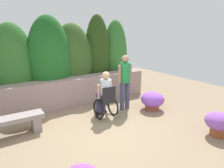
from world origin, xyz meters
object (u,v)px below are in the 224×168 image
(stone_bench, at_px, (5,125))
(flower_pot_terracotta_by_wall, at_px, (152,100))
(flower_pot_red_accent, at_px, (219,123))
(person_standing_companion, at_px, (125,79))
(person_in_wheelchair, at_px, (105,96))

(stone_bench, relative_size, flower_pot_terracotta_by_wall, 2.32)
(flower_pot_red_accent, bearing_deg, person_standing_companion, 108.40)
(stone_bench, xyz_separation_m, flower_pot_red_accent, (4.16, -2.59, 0.01))
(flower_pot_red_accent, bearing_deg, stone_bench, 148.12)
(flower_pot_terracotta_by_wall, relative_size, flower_pot_red_accent, 1.18)
(person_in_wheelchair, height_order, flower_pot_red_accent, person_in_wheelchair)
(person_in_wheelchair, relative_size, flower_pot_terracotta_by_wall, 1.83)
(person_standing_companion, relative_size, flower_pot_terracotta_by_wall, 2.33)
(person_standing_companion, distance_m, flower_pot_terracotta_by_wall, 1.10)
(stone_bench, xyz_separation_m, flower_pot_terracotta_by_wall, (4.02, -0.57, -0.02))
(stone_bench, distance_m, flower_pot_red_accent, 4.90)
(stone_bench, bearing_deg, flower_pot_terracotta_by_wall, -12.65)
(flower_pot_terracotta_by_wall, height_order, flower_pot_red_accent, flower_pot_red_accent)
(stone_bench, distance_m, person_standing_companion, 3.39)
(person_standing_companion, distance_m, flower_pot_red_accent, 2.74)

